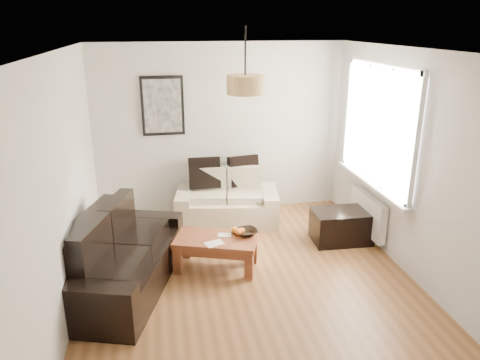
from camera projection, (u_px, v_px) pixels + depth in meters
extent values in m
plane|color=brown|center=(249.00, 282.00, 5.33)|extent=(4.50, 4.50, 0.00)
cube|color=white|center=(368.00, 214.00, 6.26)|extent=(0.10, 0.90, 0.52)
cylinder|color=tan|center=(245.00, 85.00, 4.88)|extent=(0.40, 0.40, 0.20)
cube|color=black|center=(341.00, 226.00, 6.25)|extent=(0.79, 0.53, 0.44)
cube|color=black|center=(205.00, 173.00, 6.86)|extent=(0.47, 0.15, 0.47)
cube|color=black|center=(244.00, 171.00, 6.97)|extent=(0.48, 0.22, 0.46)
imported|color=black|center=(247.00, 232.00, 5.58)|extent=(0.31, 0.31, 0.06)
sphere|color=#FE5A15|center=(238.00, 232.00, 5.57)|extent=(0.09, 0.09, 0.09)
sphere|color=orange|center=(242.00, 231.00, 5.60)|extent=(0.09, 0.09, 0.07)
sphere|color=#FF9E15|center=(234.00, 230.00, 5.63)|extent=(0.08, 0.08, 0.08)
cube|color=silver|center=(214.00, 243.00, 5.36)|extent=(0.25, 0.21, 0.01)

